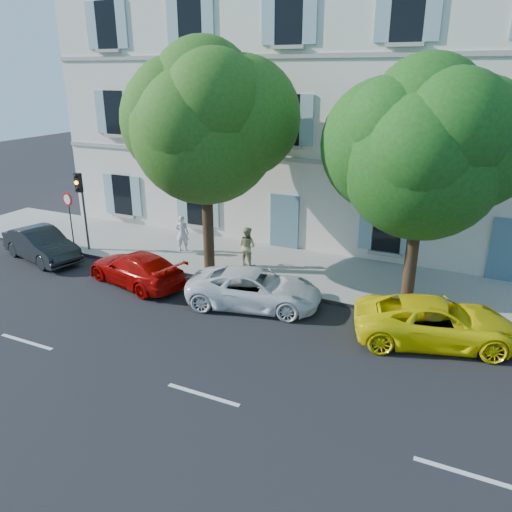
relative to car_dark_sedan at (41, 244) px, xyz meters
The scene contains 14 objects.
ground 11.01m from the car_dark_sedan, ahead, with size 90.00×90.00×0.00m, color black.
sidewalk 11.40m from the car_dark_sedan, 16.45° to the left, with size 36.00×4.50×0.15m, color #A09E96.
kerb 10.99m from the car_dark_sedan, ahead, with size 36.00×0.16×0.16m, color #9E998E.
building 15.11m from the car_dark_sedan, 39.41° to the left, with size 28.00×7.00×12.00m, color silver.
car_dark_sedan is the anchor object (origin of this frame).
car_red_coupe 5.19m from the car_dark_sedan, ahead, with size 1.70×4.19×1.22m, color #AB0804.
car_white_coupe 9.92m from the car_dark_sedan, ahead, with size 2.06×4.48×1.24m, color white.
car_yellow_supercar 15.72m from the car_dark_sedan, ahead, with size 2.16×4.67×1.30m, color #FFEB0A.
tree_left 8.69m from the car_dark_sedan, 14.19° to the left, with size 5.31×5.31×8.23m.
tree_right 15.32m from the car_dark_sedan, ahead, with size 4.91×4.91×7.57m.
traffic_light 2.63m from the car_dark_sedan, 51.51° to the left, with size 0.26×0.38×3.36m.
road_sign 1.89m from the car_dark_sedan, 71.75° to the left, with size 0.57×0.13×2.48m.
pedestrian_a 5.85m from the car_dark_sedan, 32.09° to the left, with size 0.57×0.37×1.56m, color silver.
pedestrian_b 8.66m from the car_dark_sedan, 18.52° to the left, with size 0.77×0.60×1.59m, color tan.
Camera 1 is at (5.53, -12.73, 7.44)m, focal length 35.00 mm.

